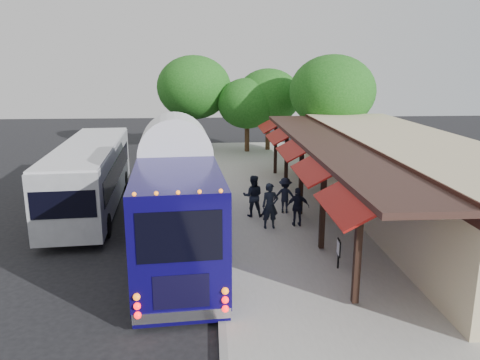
# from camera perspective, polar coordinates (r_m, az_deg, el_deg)

# --- Properties ---
(ground) EXTENTS (90.00, 90.00, 0.00)m
(ground) POSITION_cam_1_polar(r_m,az_deg,el_deg) (17.01, -2.83, -9.26)
(ground) COLOR black
(ground) RESTS_ON ground
(sidewalk) EXTENTS (10.00, 40.00, 0.15)m
(sidewalk) POSITION_cam_1_polar(r_m,az_deg,el_deg) (21.37, 10.53, -4.36)
(sidewalk) COLOR #9E9B93
(sidewalk) RESTS_ON ground
(curb) EXTENTS (0.20, 40.00, 0.16)m
(curb) POSITION_cam_1_polar(r_m,az_deg,el_deg) (20.73, -2.90, -4.71)
(curb) COLOR gray
(curb) RESTS_ON ground
(station_shelter) EXTENTS (8.15, 20.00, 3.60)m
(station_shelter) POSITION_cam_1_polar(r_m,az_deg,el_deg) (21.98, 19.32, 0.39)
(station_shelter) COLOR #C9B58B
(station_shelter) RESTS_ON ground
(coach_bus) EXTENTS (3.53, 12.38, 3.92)m
(coach_bus) POSITION_cam_1_polar(r_m,az_deg,el_deg) (17.56, -7.72, -1.36)
(coach_bus) COLOR #0D064F
(coach_bus) RESTS_ON ground
(city_bus) EXTENTS (3.41, 11.72, 3.11)m
(city_bus) POSITION_cam_1_polar(r_m,az_deg,el_deg) (23.06, -17.77, 0.79)
(city_bus) COLOR gray
(city_bus) RESTS_ON ground
(ped_a) EXTENTS (0.73, 0.52, 1.88)m
(ped_a) POSITION_cam_1_polar(r_m,az_deg,el_deg) (19.09, 3.68, -3.17)
(ped_a) COLOR black
(ped_a) RESTS_ON sidewalk
(ped_b) EXTENTS (0.96, 0.78, 1.85)m
(ped_b) POSITION_cam_1_polar(r_m,az_deg,el_deg) (20.54, 1.60, -1.95)
(ped_b) COLOR black
(ped_b) RESTS_ON sidewalk
(ped_c) EXTENTS (0.96, 0.41, 1.63)m
(ped_c) POSITION_cam_1_polar(r_m,az_deg,el_deg) (19.49, 7.05, -3.28)
(ped_c) COLOR black
(ped_c) RESTS_ON sidewalk
(ped_d) EXTENTS (1.16, 0.83, 1.61)m
(ped_d) POSITION_cam_1_polar(r_m,az_deg,el_deg) (21.16, 5.52, -1.87)
(ped_d) COLOR black
(ped_d) RESTS_ON sidewalk
(sign_board) EXTENTS (0.08, 0.45, 1.00)m
(sign_board) POSITION_cam_1_polar(r_m,az_deg,el_deg) (15.77, 11.94, -8.24)
(sign_board) COLOR black
(sign_board) RESTS_ON sidewalk
(tree_left) EXTENTS (4.47, 4.47, 5.73)m
(tree_left) POSITION_cam_1_polar(r_m,az_deg,el_deg) (35.79, 0.87, 9.31)
(tree_left) COLOR #382314
(tree_left) RESTS_ON ground
(tree_mid) EXTENTS (5.00, 5.00, 6.41)m
(tree_mid) POSITION_cam_1_polar(r_m,az_deg,el_deg) (36.60, 3.47, 10.11)
(tree_mid) COLOR #382314
(tree_mid) RESTS_ON ground
(tree_right) EXTENTS (5.75, 5.75, 7.36)m
(tree_right) POSITION_cam_1_polar(r_m,az_deg,el_deg) (32.42, 11.19, 10.51)
(tree_right) COLOR #382314
(tree_right) RESTS_ON ground
(tree_far) EXTENTS (5.78, 5.78, 7.40)m
(tree_far) POSITION_cam_1_polar(r_m,az_deg,el_deg) (37.26, -5.63, 11.16)
(tree_far) COLOR #382314
(tree_far) RESTS_ON ground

